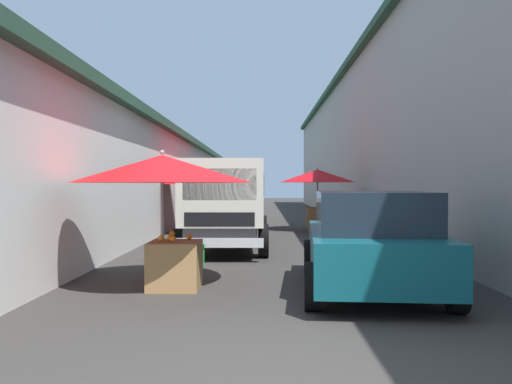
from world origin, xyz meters
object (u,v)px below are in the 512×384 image
Objects in this scene: fruit_stall_mid_lane at (235,184)px; delivery_truck at (224,207)px; fruit_stall_near_right at (197,182)px; hatchback_car at (371,240)px; fruit_stall_near_left at (317,182)px; plastic_stool at (197,250)px; fruit_stall_far_right at (164,180)px; vendor_by_crates at (201,199)px; fruit_stall_far_left at (224,177)px.

fruit_stall_mid_lane is 0.47× the size of delivery_truck.
fruit_stall_near_right is 9.95m from hatchback_car.
fruit_stall_near_right is 0.64× the size of hatchback_car.
plastic_stool is (-8.12, 3.07, -1.30)m from fruit_stall_near_left.
fruit_stall_far_right is 1.18× the size of fruit_stall_mid_lane.
delivery_truck is 9.29m from vendor_by_crates.
fruit_stall_mid_lane is at bearing -1.40° from fruit_stall_far_right.
fruit_stall_mid_lane is at bearing -3.93° from fruit_stall_far_left.
hatchback_car is at bearing -95.96° from fruit_stall_far_right.
fruit_stall_near_left is 10.53m from fruit_stall_far_right.
fruit_stall_near_right is (8.89, 0.59, 0.01)m from fruit_stall_far_right.
vendor_by_crates is (2.13, 1.08, -0.85)m from fruit_stall_far_left.
fruit_stall_far_left reaches higher than fruit_stall_far_right.
hatchback_car is at bearing 178.45° from fruit_stall_near_left.
delivery_truck is (-6.04, 2.71, -0.59)m from fruit_stall_near_left.
fruit_stall_near_right reaches higher than hatchback_car.
fruit_stall_mid_lane is 12.32m from plastic_stool.
plastic_stool is at bearing 159.31° from fruit_stall_near_left.
fruit_stall_near_right is 0.53× the size of delivery_truck.
fruit_stall_far_right is at bearing 84.04° from hatchback_car.
fruit_stall_near_left is 5.35m from vendor_by_crates.
fruit_stall_far_left reaches higher than delivery_truck.
vendor_by_crates is at bearing 26.81° from fruit_stall_far_left.
fruit_stall_near_right is at bearing -175.18° from vendor_by_crates.
hatchback_car is 2.40× the size of vendor_by_crates.
fruit_stall_far_right is 4.04m from delivery_truck.
plastic_stool is (-9.11, -0.15, -1.50)m from fruit_stall_far_left.
fruit_stall_near_right is 1.54× the size of vendor_by_crates.
delivery_truck is 11.33× the size of plastic_stool.
fruit_stall_mid_lane reaches higher than fruit_stall_far_right.
delivery_truck is at bearing -170.17° from vendor_by_crates.
delivery_truck is (-10.18, -0.29, -0.53)m from fruit_stall_mid_lane.
delivery_truck is (4.26, 2.43, 0.30)m from hatchback_car.
fruit_stall_mid_lane reaches higher than plastic_stool.
fruit_stall_far_right is at bearing 178.60° from fruit_stall_mid_lane.
fruit_stall_near_left is at bearing -24.16° from delivery_truck.
fruit_stall_mid_lane reaches higher than fruit_stall_near_right.
hatchback_car is 3.57m from plastic_stool.
hatchback_car is at bearing -169.32° from fruit_stall_mid_lane.
plastic_stool is at bearing -179.03° from fruit_stall_far_left.
fruit_stall_near_right reaches higher than vendor_by_crates.
plastic_stool is at bearing -172.90° from fruit_stall_near_right.
fruit_stall_far_right is at bearing 170.80° from delivery_truck.
fruit_stall_far_left is at bearing 0.97° from plastic_stool.
fruit_stall_near_left is 1.53× the size of vendor_by_crates.
fruit_stall_far_right is 6.29× the size of plastic_stool.
fruit_stall_near_right is at bearing 160.91° from fruit_stall_far_left.
fruit_stall_near_left is 0.64× the size of hatchback_car.
fruit_stall_near_left is 0.94× the size of fruit_stall_far_right.
hatchback_car is at bearing -163.33° from vendor_by_crates.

